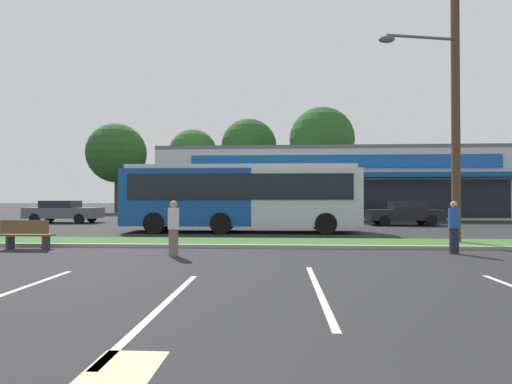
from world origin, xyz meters
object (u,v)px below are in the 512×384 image
Objects in this scene: bus_stop_bench at (27,234)px; car_1 at (158,211)px; car_2 at (404,213)px; car_0 at (63,211)px; pedestrian_near_bench at (173,228)px; pedestrian_by_pole at (454,227)px; city_bus at (241,196)px; utility_pole at (452,92)px.

car_1 is (0.30, 13.55, 0.28)m from bus_stop_bench.
car_1 is 15.63m from car_2.
bus_stop_bench is at bearing -65.73° from car_0.
car_1 is 1.04× the size of car_2.
car_0 is 3.00× the size of pedestrian_near_bench.
car_1 is 15.69m from pedestrian_near_bench.
car_0 is 24.09m from pedestrian_by_pole.
car_0 is 6.44m from car_1.
pedestrian_near_bench is (-1.20, -8.27, -0.96)m from city_bus.
utility_pole is 11.64m from car_2.
car_2 is (9.47, 5.54, -1.01)m from city_bus.
car_1 is 2.84× the size of pedestrian_near_bench.
utility_pole is 2.25× the size of car_1.
utility_pole is at bearing -39.56° from car_1.
utility_pole reaches higher than car_1.
city_bus reaches higher than bus_stop_bench.
pedestrian_by_pole reaches higher than car_2.
bus_stop_bench is 13.55m from car_1.
city_bus is 9.52m from bus_stop_bench.
bus_stop_bench is 20.19m from car_2.
car_0 is (-20.53, 11.69, -4.67)m from utility_pole.
car_0 is at bearing -167.70° from pedestrian_by_pole.
car_2 is (22.02, -1.14, -0.02)m from car_0.
city_bus is 2.37× the size of car_0.
utility_pole is at bearing -32.57° from city_bus.
pedestrian_near_bench is (-9.18, -3.26, -4.64)m from utility_pole.
car_1 reaches higher than bus_stop_bench.
bus_stop_bench is at bearing -133.86° from pedestrian_by_pole.
bus_stop_bench is 14.92m from car_0.
city_bus is at bearing -98.82° from pedestrian_near_bench.
car_0 is at bearing 179.56° from car_1.
pedestrian_by_pole is at bearing -173.87° from pedestrian_near_bench.
pedestrian_near_bench reaches higher than car_2.
car_1 reaches higher than car_2.
bus_stop_bench is 13.49m from pedestrian_by_pole.
car_2 reaches higher than bus_stop_bench.
utility_pole is 2.13× the size of car_0.
bus_stop_bench is (-14.39, -1.91, -4.94)m from utility_pole.
car_2 is (1.50, 10.55, -4.69)m from utility_pole.
pedestrian_by_pole is at bearing -111.71° from utility_pole.
utility_pole reaches higher than pedestrian_near_bench.
pedestrian_by_pole is at bearing -46.38° from city_bus.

